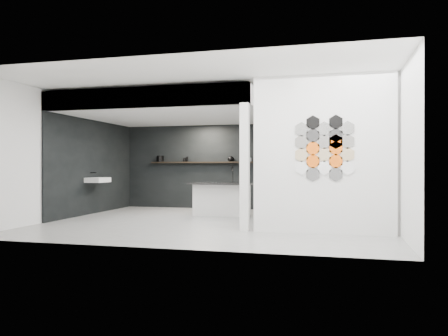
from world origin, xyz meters
TOP-DOWN VIEW (x-y plane):
  - floor at (0.00, 0.00)m, footprint 7.00×6.00m
  - partition_panel at (2.23, -1.00)m, footprint 2.45×0.15m
  - bay_clad_back at (-1.30, 2.97)m, footprint 4.40×0.04m
  - bay_clad_left at (-3.47, 1.00)m, footprint 0.04×4.00m
  - bulkhead at (-1.30, 1.00)m, footprint 4.40×4.00m
  - corner_column at (0.82, -1.00)m, footprint 0.16×0.16m
  - fascia_beam at (-1.30, -0.92)m, footprint 4.40×0.16m
  - wall_basin at (-3.24, 0.80)m, footprint 0.40×0.60m
  - display_shelf at (-1.20, 2.87)m, footprint 3.00×0.15m
  - kitchen_island at (-0.21, 1.28)m, footprint 1.52×0.73m
  - stockpot at (-2.45, 2.87)m, footprint 0.26×0.26m
  - kettle at (-0.35, 2.87)m, footprint 0.22×0.22m
  - glass_bowl at (0.15, 2.87)m, footprint 0.17×0.17m
  - glass_vase at (0.15, 2.87)m, footprint 0.12×0.12m
  - bottle_dark at (-1.63, 2.87)m, footprint 0.06×0.06m
  - utensil_cup at (-1.71, 2.87)m, footprint 0.10×0.10m
  - hex_tile_cluster at (2.26, -1.09)m, footprint 1.04×0.02m

SIDE VIEW (x-z plane):
  - floor at x=0.00m, z-range -0.01..0.00m
  - kitchen_island at x=-0.21m, z-range -0.20..1.01m
  - wall_basin at x=-3.24m, z-range 0.79..0.91m
  - bay_clad_back at x=-1.30m, z-range 0.00..2.35m
  - bay_clad_left at x=-3.47m, z-range 0.00..2.35m
  - corner_column at x=0.82m, z-range 0.00..2.35m
  - display_shelf at x=-1.20m, z-range 1.28..1.32m
  - glass_bowl at x=0.15m, z-range 1.32..1.43m
  - utensil_cup at x=-1.71m, z-range 1.32..1.43m
  - glass_vase at x=0.15m, z-range 1.32..1.45m
  - bottle_dark at x=-1.63m, z-range 1.32..1.46m
  - kettle at x=-0.35m, z-range 1.32..1.47m
  - partition_panel at x=2.23m, z-range 0.00..2.80m
  - stockpot at x=-2.45m, z-range 1.32..1.49m
  - hex_tile_cluster at x=2.26m, z-range 0.92..2.09m
  - bulkhead at x=-1.30m, z-range 2.35..2.75m
  - fascia_beam at x=-1.30m, z-range 2.35..2.75m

